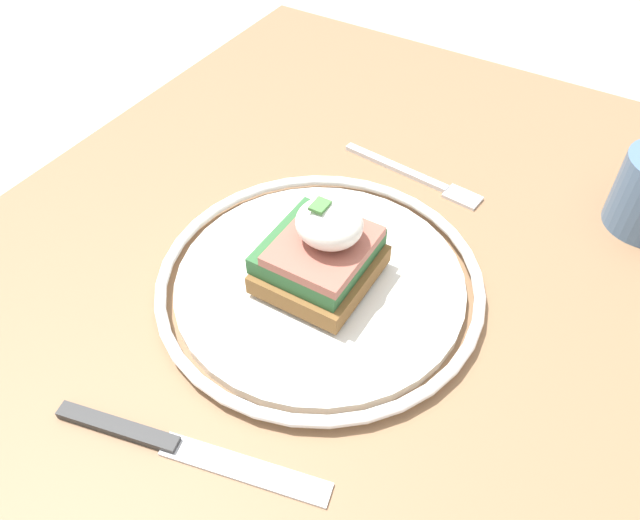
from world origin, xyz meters
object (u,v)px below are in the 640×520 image
object	(u,v)px
plate	(320,282)
fork	(418,177)
sandwich	(322,250)
knife	(167,444)

from	to	relation	value
plate	fork	bearing A→B (deg)	177.18
plate	fork	world-z (taller)	plate
sandwich	knife	bearing A→B (deg)	-5.09
sandwich	knife	xyz separation A→B (m)	(0.19, -0.02, -0.04)
sandwich	knife	distance (m)	0.19
sandwich	knife	size ratio (longest dim) A/B	0.60
plate	sandwich	distance (m)	0.04
fork	knife	size ratio (longest dim) A/B	0.78
fork	knife	xyz separation A→B (m)	(0.37, -0.02, 0.00)
plate	sandwich	bearing A→B (deg)	162.77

